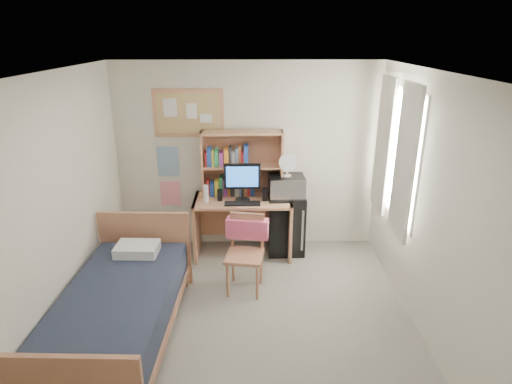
{
  "coord_description": "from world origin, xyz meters",
  "views": [
    {
      "loc": [
        0.07,
        -3.62,
        2.91
      ],
      "look_at": [
        0.11,
        1.2,
        1.12
      ],
      "focal_mm": 30.0,
      "sensor_mm": 36.0,
      "label": 1
    }
  ],
  "objects_px": {
    "speaker_left": "(220,195)",
    "mini_fridge": "(285,223)",
    "bulletin_board": "(188,113)",
    "microwave": "(287,186)",
    "desk_chair": "(245,255)",
    "bed": "(119,316)",
    "desk_fan": "(287,166)",
    "desk": "(243,226)",
    "speaker_right": "(265,194)",
    "monitor": "(242,182)"
  },
  "relations": [
    {
      "from": "speaker_left",
      "to": "mini_fridge",
      "type": "bearing_deg",
      "value": 8.32
    },
    {
      "from": "desk_chair",
      "to": "desk_fan",
      "type": "bearing_deg",
      "value": 69.42
    },
    {
      "from": "desk",
      "to": "mini_fridge",
      "type": "bearing_deg",
      "value": 6.79
    },
    {
      "from": "speaker_right",
      "to": "microwave",
      "type": "height_order",
      "value": "microwave"
    },
    {
      "from": "desk",
      "to": "microwave",
      "type": "bearing_deg",
      "value": 4.89
    },
    {
      "from": "bulletin_board",
      "to": "desk_fan",
      "type": "height_order",
      "value": "bulletin_board"
    },
    {
      "from": "speaker_left",
      "to": "desk",
      "type": "bearing_deg",
      "value": 11.31
    },
    {
      "from": "bulletin_board",
      "to": "speaker_left",
      "type": "distance_m",
      "value": 1.17
    },
    {
      "from": "speaker_right",
      "to": "desk_fan",
      "type": "xyz_separation_m",
      "value": [
        0.3,
        0.11,
        0.36
      ]
    },
    {
      "from": "desk_chair",
      "to": "desk_fan",
      "type": "xyz_separation_m",
      "value": [
        0.56,
        0.99,
        0.8
      ]
    },
    {
      "from": "desk_chair",
      "to": "bed",
      "type": "distance_m",
      "value": 1.53
    },
    {
      "from": "desk",
      "to": "bed",
      "type": "distance_m",
      "value": 2.18
    },
    {
      "from": "bulletin_board",
      "to": "mini_fridge",
      "type": "height_order",
      "value": "bulletin_board"
    },
    {
      "from": "desk",
      "to": "mini_fridge",
      "type": "relative_size",
      "value": 1.55
    },
    {
      "from": "bulletin_board",
      "to": "desk_fan",
      "type": "distance_m",
      "value": 1.49
    },
    {
      "from": "desk",
      "to": "speaker_right",
      "type": "height_order",
      "value": "speaker_right"
    },
    {
      "from": "mini_fridge",
      "to": "speaker_left",
      "type": "distance_m",
      "value": 1.02
    },
    {
      "from": "mini_fridge",
      "to": "microwave",
      "type": "xyz_separation_m",
      "value": [
        0.0,
        -0.02,
        0.56
      ]
    },
    {
      "from": "desk_chair",
      "to": "speaker_right",
      "type": "relative_size",
      "value": 5.18
    },
    {
      "from": "mini_fridge",
      "to": "desk",
      "type": "bearing_deg",
      "value": -174.81
    },
    {
      "from": "mini_fridge",
      "to": "bed",
      "type": "height_order",
      "value": "mini_fridge"
    },
    {
      "from": "bed",
      "to": "desk_fan",
      "type": "distance_m",
      "value": 2.77
    },
    {
      "from": "bulletin_board",
      "to": "bed",
      "type": "distance_m",
      "value": 2.74
    },
    {
      "from": "bed",
      "to": "speaker_right",
      "type": "height_order",
      "value": "speaker_right"
    },
    {
      "from": "monitor",
      "to": "desk_fan",
      "type": "xyz_separation_m",
      "value": [
        0.6,
        0.12,
        0.19
      ]
    },
    {
      "from": "desk",
      "to": "mini_fridge",
      "type": "height_order",
      "value": "mini_fridge"
    },
    {
      "from": "speaker_left",
      "to": "microwave",
      "type": "distance_m",
      "value": 0.91
    },
    {
      "from": "bulletin_board",
      "to": "desk_fan",
      "type": "xyz_separation_m",
      "value": [
        1.31,
        -0.27,
        -0.65
      ]
    },
    {
      "from": "monitor",
      "to": "microwave",
      "type": "height_order",
      "value": "monitor"
    },
    {
      "from": "bulletin_board",
      "to": "microwave",
      "type": "distance_m",
      "value": 1.63
    },
    {
      "from": "bulletin_board",
      "to": "desk",
      "type": "xyz_separation_m",
      "value": [
        0.72,
        -0.33,
        -1.51
      ]
    },
    {
      "from": "speaker_left",
      "to": "speaker_right",
      "type": "bearing_deg",
      "value": -0.0
    },
    {
      "from": "bulletin_board",
      "to": "bed",
      "type": "xyz_separation_m",
      "value": [
        -0.48,
        -2.15,
        -1.63
      ]
    },
    {
      "from": "desk",
      "to": "desk_fan",
      "type": "bearing_deg",
      "value": 4.89
    },
    {
      "from": "speaker_left",
      "to": "microwave",
      "type": "bearing_deg",
      "value": 7.06
    },
    {
      "from": "microwave",
      "to": "desk_fan",
      "type": "relative_size",
      "value": 1.6
    },
    {
      "from": "mini_fridge",
      "to": "monitor",
      "type": "distance_m",
      "value": 0.89
    },
    {
      "from": "monitor",
      "to": "speaker_right",
      "type": "height_order",
      "value": "monitor"
    },
    {
      "from": "desk_chair",
      "to": "mini_fridge",
      "type": "xyz_separation_m",
      "value": [
        0.56,
        1.01,
        -0.04
      ]
    },
    {
      "from": "speaker_left",
      "to": "bed",
      "type": "bearing_deg",
      "value": -117.6
    },
    {
      "from": "bulletin_board",
      "to": "mini_fridge",
      "type": "relative_size",
      "value": 1.11
    },
    {
      "from": "speaker_right",
      "to": "monitor",
      "type": "bearing_deg",
      "value": 180.0
    },
    {
      "from": "monitor",
      "to": "bed",
      "type": "bearing_deg",
      "value": -124.78
    },
    {
      "from": "desk",
      "to": "desk_fan",
      "type": "xyz_separation_m",
      "value": [
        0.6,
        0.06,
        0.86
      ]
    },
    {
      "from": "bed",
      "to": "desk_fan",
      "type": "relative_size",
      "value": 7.13
    },
    {
      "from": "bulletin_board",
      "to": "microwave",
      "type": "xyz_separation_m",
      "value": [
        1.31,
        -0.27,
        -0.93
      ]
    },
    {
      "from": "bulletin_board",
      "to": "speaker_left",
      "type": "relative_size",
      "value": 6.08
    },
    {
      "from": "desk_fan",
      "to": "desk",
      "type": "bearing_deg",
      "value": -176.71
    },
    {
      "from": "microwave",
      "to": "monitor",
      "type": "bearing_deg",
      "value": -171.07
    },
    {
      "from": "speaker_left",
      "to": "desk_fan",
      "type": "distance_m",
      "value": 0.98
    }
  ]
}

